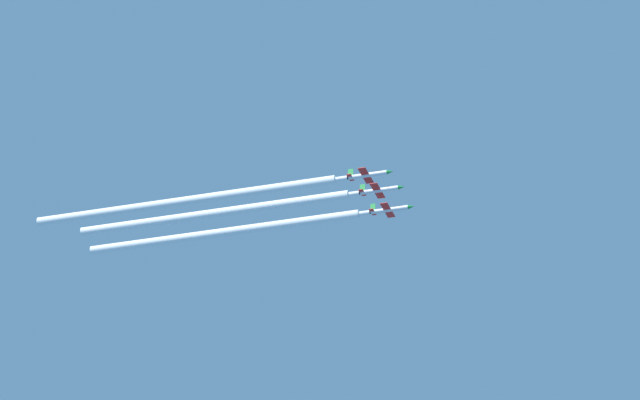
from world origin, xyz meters
TOP-DOWN VIEW (x-y plane):
  - jet_far_left at (-8.82, 0.69)m, footprint 7.68×11.18m
  - jet_inner_left at (-0.00, 0.57)m, footprint 7.68×11.18m
  - jet_center at (8.34, 0.04)m, footprint 7.68×11.18m
  - smoke_trail_far_left at (-8.82, -40.29)m, footprint 2.07×71.73m
  - smoke_trail_inner_left at (-0.00, -39.74)m, footprint 2.07×70.40m
  - smoke_trail_center at (8.34, -43.87)m, footprint 2.07×77.60m

SIDE VIEW (x-z plane):
  - smoke_trail_far_left at x=-8.82m, z-range 195.77..197.84m
  - jet_far_left at x=-8.82m, z-range 195.49..198.18m
  - smoke_trail_center at x=8.34m, z-range 196.33..198.39m
  - jet_center at x=8.34m, z-range 196.04..198.73m
  - smoke_trail_inner_left at x=0.00m, z-range 196.53..198.60m
  - jet_inner_left at x=0.00m, z-range 196.25..198.94m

